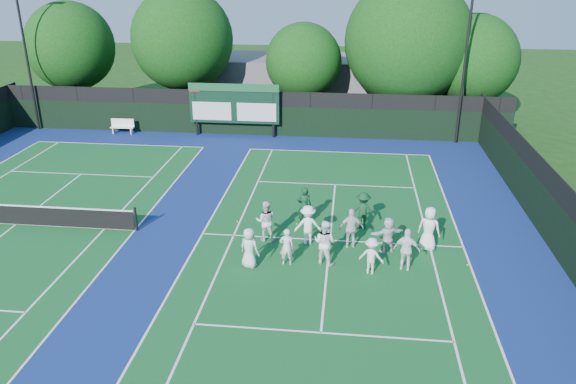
# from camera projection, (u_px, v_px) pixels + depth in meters

# --- Properties ---
(ground) EXTENTS (120.00, 120.00, 0.00)m
(ground) POSITION_uv_depth(u_px,v_px,m) (329.00, 252.00, 22.68)
(ground) COLOR #153A0F
(ground) RESTS_ON ground
(court_apron) EXTENTS (34.00, 32.00, 0.01)m
(court_apron) POSITION_uv_depth(u_px,v_px,m) (191.00, 233.00, 24.23)
(court_apron) COLOR navy
(court_apron) RESTS_ON ground
(near_court) EXTENTS (11.05, 23.85, 0.01)m
(near_court) POSITION_uv_depth(u_px,v_px,m) (330.00, 240.00, 23.60)
(near_court) COLOR #105021
(near_court) RESTS_ON ground
(left_court) EXTENTS (11.05, 23.85, 0.01)m
(left_court) POSITION_uv_depth(u_px,v_px,m) (16.00, 224.00, 25.06)
(left_court) COLOR #105021
(left_court) RESTS_ON ground
(back_fence) EXTENTS (34.00, 0.08, 3.00)m
(back_fence) POSITION_uv_depth(u_px,v_px,m) (250.00, 115.00, 37.49)
(back_fence) COLOR black
(back_fence) RESTS_ON ground
(divider_fence_right) EXTENTS (0.08, 32.00, 3.00)m
(divider_fence_right) POSITION_uv_depth(u_px,v_px,m) (559.00, 222.00, 22.15)
(divider_fence_right) COLOR black
(divider_fence_right) RESTS_ON ground
(scoreboard) EXTENTS (6.00, 0.21, 3.55)m
(scoreboard) POSITION_uv_depth(u_px,v_px,m) (234.00, 104.00, 36.90)
(scoreboard) COLOR black
(scoreboard) RESTS_ON ground
(clubhouse) EXTENTS (18.00, 6.00, 4.00)m
(clubhouse) POSITION_uv_depth(u_px,v_px,m) (318.00, 83.00, 44.18)
(clubhouse) COLOR #5E5E63
(clubhouse) RESTS_ON ground
(light_pole_left) EXTENTS (1.20, 0.30, 10.12)m
(light_pole_left) POSITION_uv_depth(u_px,v_px,m) (23.00, 37.00, 36.90)
(light_pole_left) COLOR black
(light_pole_left) RESTS_ON ground
(light_pole_right) EXTENTS (1.20, 0.30, 10.12)m
(light_pole_right) POSITION_uv_depth(u_px,v_px,m) (467.00, 43.00, 33.93)
(light_pole_right) COLOR black
(light_pole_right) RESTS_ON ground
(tennis_net) EXTENTS (11.30, 0.10, 1.10)m
(tennis_net) POSITION_uv_depth(u_px,v_px,m) (14.00, 214.00, 24.87)
(tennis_net) COLOR black
(tennis_net) RESTS_ON ground
(bench) EXTENTS (1.59, 0.45, 1.00)m
(bench) POSITION_uv_depth(u_px,v_px,m) (123.00, 126.00, 38.14)
(bench) COLOR white
(bench) RESTS_ON ground
(tree_a) EXTENTS (6.35, 6.35, 8.37)m
(tree_a) POSITION_uv_depth(u_px,v_px,m) (73.00, 48.00, 40.80)
(tree_a) COLOR black
(tree_a) RESTS_ON ground
(tree_b) EXTENTS (7.17, 7.17, 9.37)m
(tree_b) POSITION_uv_depth(u_px,v_px,m) (185.00, 42.00, 39.71)
(tree_b) COLOR black
(tree_b) RESTS_ON ground
(tree_c) EXTENTS (5.33, 5.33, 7.09)m
(tree_c) POSITION_uv_depth(u_px,v_px,m) (306.00, 63.00, 39.32)
(tree_c) COLOR black
(tree_c) RESTS_ON ground
(tree_d) EXTENTS (8.63, 8.63, 10.20)m
(tree_d) POSITION_uv_depth(u_px,v_px,m) (410.00, 45.00, 38.05)
(tree_d) COLOR black
(tree_d) RESTS_ON ground
(tree_e) EXTENTS (6.10, 6.10, 7.78)m
(tree_e) POSITION_uv_depth(u_px,v_px,m) (475.00, 62.00, 38.01)
(tree_e) COLOR black
(tree_e) RESTS_ON ground
(tennis_ball_1) EXTENTS (0.07, 0.07, 0.07)m
(tennis_ball_1) POSITION_uv_depth(u_px,v_px,m) (396.00, 244.00, 23.24)
(tennis_ball_1) COLOR #D2E21A
(tennis_ball_1) RESTS_ON ground
(tennis_ball_2) EXTENTS (0.07, 0.07, 0.07)m
(tennis_ball_2) POSITION_uv_depth(u_px,v_px,m) (468.00, 265.00, 21.63)
(tennis_ball_2) COLOR #D2E21A
(tennis_ball_2) RESTS_ON ground
(tennis_ball_3) EXTENTS (0.07, 0.07, 0.07)m
(tennis_ball_3) POSITION_uv_depth(u_px,v_px,m) (237.00, 221.00, 25.26)
(tennis_ball_3) COLOR #D2E21A
(tennis_ball_3) RESTS_ON ground
(tennis_ball_4) EXTENTS (0.07, 0.07, 0.07)m
(tennis_ball_4) POSITION_uv_depth(u_px,v_px,m) (297.00, 224.00, 25.02)
(tennis_ball_4) COLOR #D2E21A
(tennis_ball_4) RESTS_ON ground
(tennis_ball_5) EXTENTS (0.07, 0.07, 0.07)m
(tennis_ball_5) POSITION_uv_depth(u_px,v_px,m) (356.00, 231.00, 24.36)
(tennis_ball_5) COLOR #D2E21A
(tennis_ball_5) RESTS_ON ground
(player_front_0) EXTENTS (0.93, 0.79, 1.61)m
(player_front_0) POSITION_uv_depth(u_px,v_px,m) (249.00, 248.00, 21.29)
(player_front_0) COLOR silver
(player_front_0) RESTS_ON ground
(player_front_1) EXTENTS (0.59, 0.43, 1.52)m
(player_front_1) POSITION_uv_depth(u_px,v_px,m) (287.00, 247.00, 21.47)
(player_front_1) COLOR silver
(player_front_1) RESTS_ON ground
(player_front_2) EXTENTS (1.07, 0.97, 1.80)m
(player_front_2) POSITION_uv_depth(u_px,v_px,m) (325.00, 242.00, 21.51)
(player_front_2) COLOR white
(player_front_2) RESTS_ON ground
(player_front_3) EXTENTS (1.05, 0.77, 1.45)m
(player_front_3) POSITION_uv_depth(u_px,v_px,m) (371.00, 256.00, 20.88)
(player_front_3) COLOR silver
(player_front_3) RESTS_ON ground
(player_front_4) EXTENTS (1.06, 0.62, 1.70)m
(player_front_4) POSITION_uv_depth(u_px,v_px,m) (407.00, 250.00, 21.07)
(player_front_4) COLOR white
(player_front_4) RESTS_ON ground
(player_back_0) EXTENTS (0.89, 0.71, 1.77)m
(player_back_0) POSITION_uv_depth(u_px,v_px,m) (266.00, 221.00, 23.32)
(player_back_0) COLOR silver
(player_back_0) RESTS_ON ground
(player_back_1) EXTENTS (1.19, 0.80, 1.71)m
(player_back_1) POSITION_uv_depth(u_px,v_px,m) (308.00, 225.00, 23.03)
(player_back_1) COLOR white
(player_back_1) RESTS_ON ground
(player_back_2) EXTENTS (1.05, 0.55, 1.71)m
(player_back_2) POSITION_uv_depth(u_px,v_px,m) (351.00, 228.00, 22.76)
(player_back_2) COLOR silver
(player_back_2) RESTS_ON ground
(player_back_3) EXTENTS (1.48, 0.95, 1.53)m
(player_back_3) POSITION_uv_depth(u_px,v_px,m) (388.00, 235.00, 22.40)
(player_back_3) COLOR silver
(player_back_3) RESTS_ON ground
(player_back_4) EXTENTS (1.06, 0.87, 1.86)m
(player_back_4) POSITION_uv_depth(u_px,v_px,m) (429.00, 229.00, 22.54)
(player_back_4) COLOR white
(player_back_4) RESTS_ON ground
(coach_left) EXTENTS (0.72, 0.54, 1.78)m
(coach_left) POSITION_uv_depth(u_px,v_px,m) (304.00, 206.00, 24.72)
(coach_left) COLOR #0E341D
(coach_left) RESTS_ON ground
(coach_right) EXTENTS (1.13, 0.71, 1.67)m
(coach_right) POSITION_uv_depth(u_px,v_px,m) (363.00, 210.00, 24.42)
(coach_right) COLOR #0F371C
(coach_right) RESTS_ON ground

